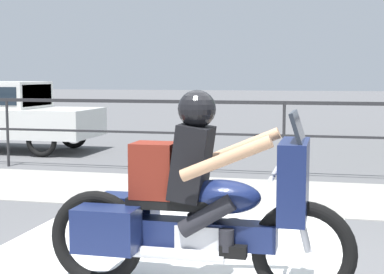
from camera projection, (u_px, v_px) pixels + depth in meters
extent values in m
plane|color=#565659|center=(237.00, 274.00, 5.05)|extent=(120.00, 120.00, 0.00)
cube|color=#99968E|center=(274.00, 195.00, 8.34)|extent=(44.00, 2.40, 0.01)
cube|color=silver|center=(147.00, 274.00, 5.03)|extent=(3.37, 6.00, 0.01)
cube|color=#232326|center=(284.00, 103.00, 9.70)|extent=(36.00, 0.04, 0.06)
cube|color=#232326|center=(284.00, 136.00, 9.75)|extent=(36.00, 0.03, 0.04)
cylinder|color=#232326|center=(8.00, 132.00, 10.93)|extent=(0.05, 0.05, 1.28)
cylinder|color=#232326|center=(284.00, 139.00, 9.76)|extent=(0.05, 0.05, 1.28)
torus|color=black|center=(303.00, 253.00, 4.35)|extent=(0.78, 0.11, 0.78)
torus|color=black|center=(97.00, 239.00, 4.73)|extent=(0.78, 0.11, 0.78)
cube|color=#141E47|center=(196.00, 233.00, 4.53)|extent=(1.25, 0.22, 0.20)
cube|color=silver|center=(200.00, 239.00, 4.53)|extent=(0.34, 0.26, 0.26)
ellipsoid|color=#141E47|center=(221.00, 197.00, 4.45)|extent=(0.61, 0.30, 0.26)
cube|color=black|center=(175.00, 202.00, 4.54)|extent=(0.72, 0.28, 0.08)
cube|color=#141E47|center=(294.00, 180.00, 4.31)|extent=(0.20, 0.61, 0.58)
cube|color=#1E232B|center=(298.00, 127.00, 4.27)|extent=(0.10, 0.52, 0.24)
cylinder|color=silver|center=(275.00, 173.00, 4.34)|extent=(0.04, 0.70, 0.04)
cylinder|color=silver|center=(166.00, 253.00, 4.43)|extent=(0.90, 0.09, 0.09)
cube|color=#141E47|center=(106.00, 229.00, 4.44)|extent=(0.48, 0.28, 0.33)
cube|color=#141E47|center=(128.00, 215.00, 4.90)|extent=(0.48, 0.28, 0.33)
cylinder|color=silver|center=(300.00, 217.00, 4.33)|extent=(0.19, 0.06, 0.54)
cube|color=black|center=(192.00, 162.00, 4.48)|extent=(0.32, 0.36, 0.60)
sphere|color=tan|center=(197.00, 112.00, 4.43)|extent=(0.23, 0.23, 0.23)
sphere|color=black|center=(197.00, 109.00, 4.43)|extent=(0.29, 0.29, 0.29)
cylinder|color=black|center=(207.00, 216.00, 4.34)|extent=(0.44, 0.13, 0.34)
cylinder|color=black|center=(227.00, 240.00, 4.32)|extent=(0.11, 0.11, 0.16)
cube|color=black|center=(233.00, 251.00, 4.32)|extent=(0.20, 0.10, 0.09)
cylinder|color=black|center=(215.00, 207.00, 4.63)|extent=(0.44, 0.13, 0.34)
cylinder|color=black|center=(233.00, 230.00, 4.61)|extent=(0.11, 0.11, 0.16)
cube|color=black|center=(239.00, 240.00, 4.61)|extent=(0.20, 0.10, 0.09)
cylinder|color=tan|center=(226.00, 159.00, 4.11)|extent=(0.67, 0.09, 0.35)
cylinder|color=tan|center=(239.00, 148.00, 4.69)|extent=(0.67, 0.09, 0.35)
cube|color=maroon|center=(154.00, 170.00, 4.56)|extent=(0.33, 0.29, 0.43)
cube|color=silver|center=(4.00, 122.00, 13.21)|extent=(4.27, 1.69, 0.62)
cube|color=#19232D|center=(37.00, 95.00, 12.95)|extent=(0.04, 1.32, 0.47)
torus|color=black|center=(41.00, 141.00, 12.18)|extent=(0.69, 0.11, 0.69)
torus|color=black|center=(73.00, 133.00, 13.69)|extent=(0.69, 0.11, 0.69)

